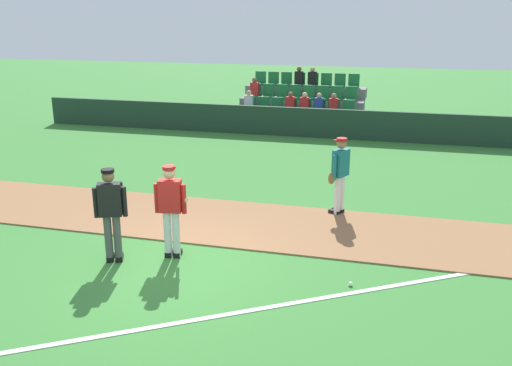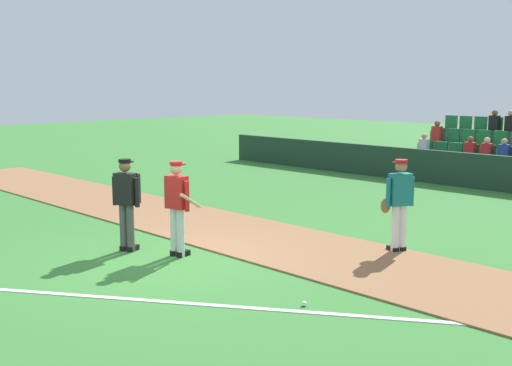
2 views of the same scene
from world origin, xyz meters
name	(u,v)px [view 1 (image 1 of 2)]	position (x,y,z in m)	size (l,w,h in m)	color
ground_plane	(170,263)	(0.00, 0.00, 0.00)	(80.00, 80.00, 0.00)	#387A33
infield_dirt_path	(211,220)	(0.00, 2.26, 0.01)	(28.00, 2.69, 0.03)	#936642
foul_line_chalk	(331,297)	(3.00, -0.50, 0.01)	(12.00, 0.10, 0.01)	white
dugout_fence	(292,122)	(0.00, 11.34, 0.53)	(20.00, 0.16, 1.07)	#1E3828
stadium_bleachers	(301,111)	(-0.01, 13.21, 0.63)	(5.00, 2.95, 2.30)	slate
batter_red_jersey	(171,208)	(-0.05, 0.29, 0.97)	(0.73, 0.74, 1.76)	silver
umpire_home_plate	(111,210)	(-1.02, -0.15, 1.00)	(0.55, 0.42, 1.76)	#4C4C4C
runner_teal_jersey	(340,173)	(2.65, 3.39, 0.96)	(0.44, 0.61, 1.76)	white
baseball	(351,284)	(3.27, -0.03, 0.04)	(0.07, 0.07, 0.07)	white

